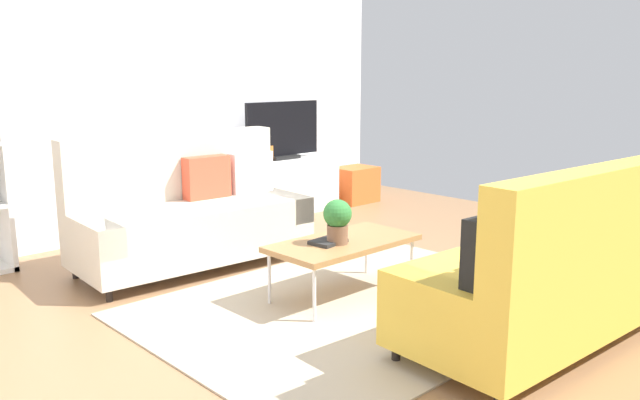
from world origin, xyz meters
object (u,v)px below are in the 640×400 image
object	(u,v)px
couch_green	(549,273)
bottle_0	(256,154)
vase_0	(237,157)
bottle_1	(263,152)
tv	(283,131)
coffee_table	(343,244)
potted_plant	(337,219)
storage_trunk	(355,185)
tv_console	(282,186)
bottle_2	(271,153)
table_book_0	(328,242)
couch_beige	(190,213)

from	to	relation	value
couch_green	bottle_0	size ratio (longest dim) A/B	10.21
couch_green	vase_0	size ratio (longest dim) A/B	15.64
couch_green	vase_0	xyz separation A→B (m)	(0.58, 3.86, 0.26)
vase_0	bottle_1	xyz separation A→B (m)	(0.28, -0.09, 0.04)
tv	coffee_table	bearing A→B (deg)	-121.26
tv	potted_plant	distance (m)	2.87
coffee_table	storage_trunk	size ratio (longest dim) A/B	2.12
potted_plant	bottle_1	xyz separation A→B (m)	(1.23, 2.38, 0.14)
tv_console	bottle_0	size ratio (longest dim) A/B	7.34
bottle_0	bottle_2	world-z (taller)	bottle_0
couch_green	table_book_0	xyz separation A→B (m)	(-0.41, 1.44, -0.01)
coffee_table	potted_plant	size ratio (longest dim) A/B	3.48
potted_plant	table_book_0	bearing A→B (deg)	133.16
couch_green	potted_plant	xyz separation A→B (m)	(-0.37, 1.39, 0.15)
couch_beige	bottle_1	bearing A→B (deg)	-144.89
bottle_2	vase_0	bearing A→B (deg)	166.89
tv_console	bottle_0	distance (m)	0.58
potted_plant	bottle_2	world-z (taller)	bottle_2
couch_green	potted_plant	distance (m)	1.45
potted_plant	tv_console	bearing A→B (deg)	57.69
storage_trunk	potted_plant	size ratio (longest dim) A/B	1.65
coffee_table	tv	xyz separation A→B (m)	(1.44, 2.37, 0.56)
vase_0	bottle_2	world-z (taller)	bottle_2
tv	bottle_2	distance (m)	0.30
table_book_0	vase_0	bearing A→B (deg)	67.65
storage_trunk	bottle_0	bearing A→B (deg)	177.70
bottle_1	bottle_2	distance (m)	0.11
couch_beige	coffee_table	distance (m)	1.47
coffee_table	bottle_2	xyz separation A→B (m)	(1.25, 2.35, 0.33)
storage_trunk	potted_plant	world-z (taller)	potted_plant
tv	bottle_2	size ratio (longest dim) A/B	6.04
storage_trunk	bottle_1	world-z (taller)	bottle_1
couch_green	table_book_0	world-z (taller)	couch_green
table_book_0	bottle_0	world-z (taller)	bottle_0
bottle_1	potted_plant	bearing A→B (deg)	-117.36
storage_trunk	bottle_2	bearing A→B (deg)	177.34
coffee_table	bottle_0	world-z (taller)	bottle_0
couch_green	couch_beige	bearing A→B (deg)	106.48
couch_beige	storage_trunk	xyz separation A→B (m)	(2.92, 0.87, -0.23)
tv_console	potted_plant	distance (m)	2.88
potted_plant	tv	bearing A→B (deg)	57.48
potted_plant	bottle_2	size ratio (longest dim) A/B	1.91
tv	potted_plant	xyz separation A→B (m)	(-1.53, -2.40, -0.36)
tv	bottle_0	size ratio (longest dim) A/B	5.24
vase_0	bottle_0	bearing A→B (deg)	-26.10
storage_trunk	bottle_0	xyz separation A→B (m)	(-1.50, 0.06, 0.52)
couch_green	tv_console	world-z (taller)	couch_green
tv_console	bottle_2	world-z (taller)	bottle_2
couch_beige	bottle_1	world-z (taller)	couch_beige
table_book_0	bottle_2	bearing A→B (deg)	59.35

